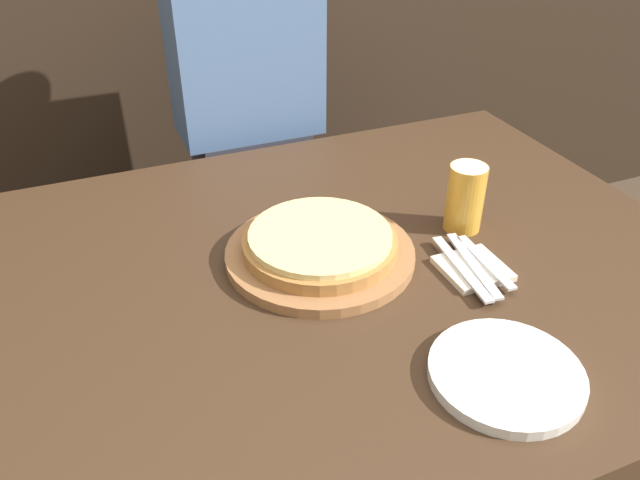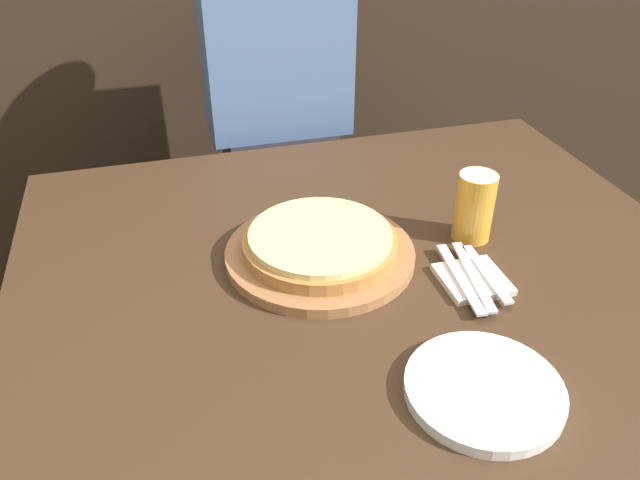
% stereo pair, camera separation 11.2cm
% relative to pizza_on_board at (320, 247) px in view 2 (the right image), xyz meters
% --- Properties ---
extents(dining_table, '(1.26, 1.05, 0.76)m').
position_rel_pizza_on_board_xyz_m(dining_table, '(0.08, -0.03, -0.40)').
color(dining_table, '#3D2819').
rests_on(dining_table, ground_plane).
extents(pizza_on_board, '(0.35, 0.35, 0.06)m').
position_rel_pizza_on_board_xyz_m(pizza_on_board, '(0.00, 0.00, 0.00)').
color(pizza_on_board, '#99663D').
rests_on(pizza_on_board, dining_table).
extents(beer_glass, '(0.07, 0.07, 0.13)m').
position_rel_pizza_on_board_xyz_m(beer_glass, '(0.30, -0.01, 0.05)').
color(beer_glass, gold).
rests_on(beer_glass, dining_table).
extents(dinner_plate, '(0.22, 0.22, 0.02)m').
position_rel_pizza_on_board_xyz_m(dinner_plate, '(0.13, -0.38, -0.02)').
color(dinner_plate, silver).
rests_on(dinner_plate, dining_table).
extents(napkin_stack, '(0.11, 0.11, 0.01)m').
position_rel_pizza_on_board_xyz_m(napkin_stack, '(0.24, -0.14, -0.02)').
color(napkin_stack, beige).
rests_on(napkin_stack, dining_table).
extents(fork, '(0.04, 0.20, 0.00)m').
position_rel_pizza_on_board_xyz_m(fork, '(0.21, -0.14, -0.01)').
color(fork, silver).
rests_on(fork, napkin_stack).
extents(dinner_knife, '(0.05, 0.20, 0.00)m').
position_rel_pizza_on_board_xyz_m(dinner_knife, '(0.24, -0.14, -0.01)').
color(dinner_knife, silver).
rests_on(dinner_knife, napkin_stack).
extents(spoon, '(0.03, 0.17, 0.00)m').
position_rel_pizza_on_board_xyz_m(spoon, '(0.26, -0.14, -0.01)').
color(spoon, silver).
rests_on(spoon, napkin_stack).
extents(diner_person, '(0.37, 0.20, 1.33)m').
position_rel_pizza_on_board_xyz_m(diner_person, '(0.06, 0.66, -0.13)').
color(diner_person, '#33333D').
rests_on(diner_person, ground_plane).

